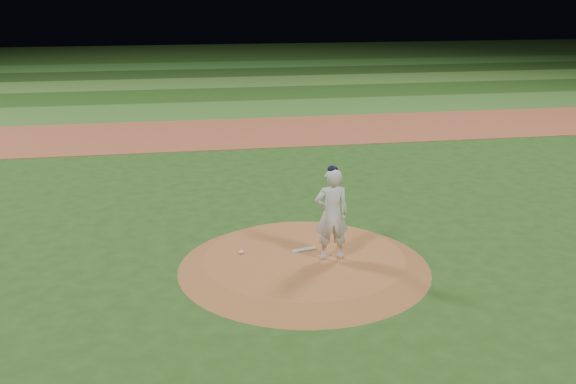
{
  "coord_description": "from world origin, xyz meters",
  "views": [
    {
      "loc": [
        -2.62,
        -12.65,
        5.82
      ],
      "look_at": [
        0.0,
        2.0,
        1.1
      ],
      "focal_mm": 40.0,
      "sensor_mm": 36.0,
      "label": 1
    }
  ],
  "objects_px": {
    "pitchers_mound": "(304,262)",
    "rosin_bag": "(241,252)",
    "pitcher_on_mound": "(332,214)",
    "pitching_rubber": "(304,250)"
  },
  "relations": [
    {
      "from": "pitching_rubber",
      "to": "rosin_bag",
      "type": "bearing_deg",
      "value": 163.56
    },
    {
      "from": "pitchers_mound",
      "to": "rosin_bag",
      "type": "bearing_deg",
      "value": 163.37
    },
    {
      "from": "rosin_bag",
      "to": "pitching_rubber",
      "type": "bearing_deg",
      "value": -2.5
    },
    {
      "from": "pitcher_on_mound",
      "to": "pitchers_mound",
      "type": "bearing_deg",
      "value": 159.91
    },
    {
      "from": "pitching_rubber",
      "to": "rosin_bag",
      "type": "xyz_separation_m",
      "value": [
        -1.41,
        0.06,
        0.02
      ]
    },
    {
      "from": "pitchers_mound",
      "to": "pitcher_on_mound",
      "type": "relative_size",
      "value": 2.65
    },
    {
      "from": "pitchers_mound",
      "to": "rosin_bag",
      "type": "distance_m",
      "value": 1.41
    },
    {
      "from": "pitchers_mound",
      "to": "rosin_bag",
      "type": "relative_size",
      "value": 47.11
    },
    {
      "from": "pitchers_mound",
      "to": "rosin_bag",
      "type": "xyz_separation_m",
      "value": [
        -1.34,
        0.4,
        0.16
      ]
    },
    {
      "from": "pitching_rubber",
      "to": "pitchers_mound",
      "type": "bearing_deg",
      "value": -116.0
    }
  ]
}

